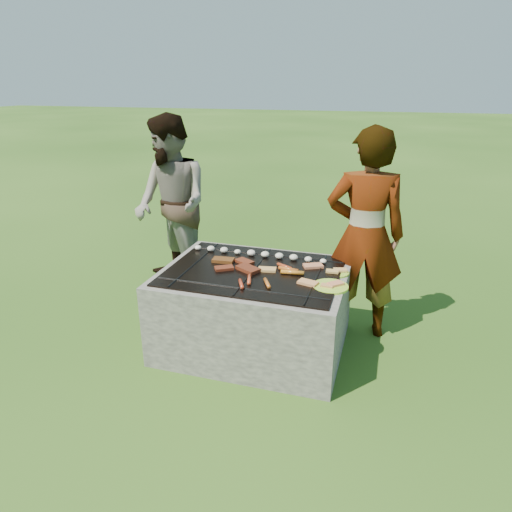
{
  "coord_description": "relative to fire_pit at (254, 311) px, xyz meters",
  "views": [
    {
      "loc": [
        0.89,
        -2.85,
        1.86
      ],
      "look_at": [
        0.0,
        0.05,
        0.7
      ],
      "focal_mm": 32.0,
      "sensor_mm": 36.0,
      "label": 1
    }
  ],
  "objects": [
    {
      "name": "cook",
      "position": [
        0.72,
        0.45,
        0.52
      ],
      "size": [
        0.62,
        0.45,
        1.6
      ],
      "primitive_type": "imported",
      "rotation": [
        0.0,
        0.0,
        3.27
      ],
      "color": "gray",
      "rests_on": "ground"
    },
    {
      "name": "plate_near",
      "position": [
        0.56,
        -0.11,
        0.33
      ],
      "size": [
        0.3,
        0.3,
        0.03
      ],
      "color": "yellow",
      "rests_on": "fire_pit"
    },
    {
      "name": "mushrooms",
      "position": [
        -0.05,
        0.27,
        0.35
      ],
      "size": [
        1.05,
        0.06,
        0.04
      ],
      "color": "white",
      "rests_on": "fire_pit"
    },
    {
      "name": "sausages",
      "position": [
        0.17,
        -0.08,
        0.34
      ],
      "size": [
        0.4,
        0.48,
        0.03
      ],
      "color": "#B8431E",
      "rests_on": "fire_pit"
    },
    {
      "name": "fire_pit",
      "position": [
        0.0,
        0.0,
        0.0
      ],
      "size": [
        1.3,
        1.0,
        0.62
      ],
      "color": "#A59D92",
      "rests_on": "ground"
    },
    {
      "name": "bystander",
      "position": [
        -1.04,
        0.81,
        0.53
      ],
      "size": [
        0.99,
        0.96,
        1.62
      ],
      "primitive_type": "imported",
      "rotation": [
        0.0,
        0.0,
        -0.64
      ],
      "color": "gray",
      "rests_on": "ground"
    },
    {
      "name": "lawn",
      "position": [
        0.0,
        0.0,
        -0.28
      ],
      "size": [
        60.0,
        60.0,
        0.0
      ],
      "primitive_type": "plane",
      "color": "#214411",
      "rests_on": "ground"
    },
    {
      "name": "plate_far",
      "position": [
        0.56,
        0.14,
        0.33
      ],
      "size": [
        0.24,
        0.24,
        0.03
      ],
      "color": "#DFF239",
      "rests_on": "fire_pit"
    },
    {
      "name": "bread_on_grate",
      "position": [
        0.31,
        0.03,
        0.34
      ],
      "size": [
        0.46,
        0.42,
        0.02
      ],
      "color": "#D8BF6E",
      "rests_on": "fire_pit"
    },
    {
      "name": "pork_slabs",
      "position": [
        -0.14,
        0.03,
        0.34
      ],
      "size": [
        0.41,
        0.29,
        0.02
      ],
      "color": "brown",
      "rests_on": "fire_pit"
    }
  ]
}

